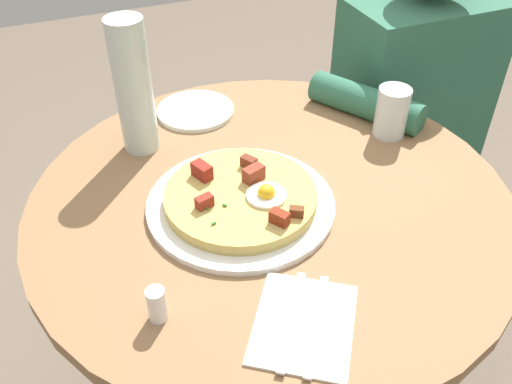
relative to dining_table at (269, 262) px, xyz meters
name	(u,v)px	position (x,y,z in m)	size (l,w,h in m)	color
dining_table	(269,262)	(0.00, 0.00, 0.00)	(0.89, 0.89, 0.75)	olive
person_seated	(401,149)	(-0.55, -0.32, -0.07)	(0.53, 0.41, 1.14)	#2D2D33
pizza_plate	(241,204)	(0.06, 0.01, 0.19)	(0.34, 0.34, 0.01)	white
breakfast_pizza	(241,196)	(0.06, 0.01, 0.20)	(0.27, 0.27, 0.05)	tan
bread_plate	(196,111)	(0.04, -0.33, 0.18)	(0.17, 0.17, 0.01)	silver
napkin	(304,324)	(0.07, 0.29, 0.18)	(0.17, 0.14, 0.00)	white
fork	(292,320)	(0.09, 0.28, 0.19)	(0.18, 0.01, 0.01)	silver
knife	(317,324)	(0.06, 0.30, 0.19)	(0.18, 0.01, 0.01)	silver
water_glass	(392,112)	(-0.31, -0.09, 0.23)	(0.07, 0.07, 0.11)	silver
water_bottle	(133,88)	(0.18, -0.24, 0.32)	(0.07, 0.07, 0.27)	silver
salt_shaker	(157,305)	(0.26, 0.20, 0.21)	(0.03, 0.03, 0.06)	white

